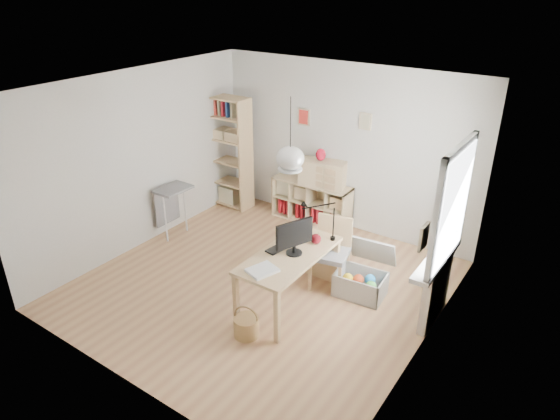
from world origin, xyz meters
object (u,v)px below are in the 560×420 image
Objects in this scene: tall_bookshelf at (229,148)px; cube_shelf at (311,204)px; desk at (289,260)px; drawer_chest at (323,173)px; monitor at (294,236)px; chair at (331,248)px; storage_chest at (363,278)px.

cube_shelf is at bearing 10.19° from tall_bookshelf.
desk reaches higher than cube_shelf.
desk is 2.03× the size of drawer_chest.
desk is 0.35m from monitor.
chair is (0.20, 0.72, -0.10)m from desk.
cube_shelf is 1.89× the size of drawer_chest.
cube_shelf is (-1.02, 2.23, -0.36)m from desk.
desk is at bearing -118.79° from chair.
desk is 1.55× the size of chair.
storage_chest is at bearing -40.88° from cube_shelf.
desk is 2.48m from cube_shelf.
monitor is (0.04, 0.04, 0.34)m from desk.
desk is 0.75× the size of tall_bookshelf.
storage_chest is at bearing 72.05° from monitor.
cube_shelf is at bearing 134.03° from storage_chest.
tall_bookshelf reaches higher than monitor.
chair is at bearing -179.38° from storage_chest.
tall_bookshelf is 3.10m from chair.
cube_shelf is at bearing 116.00° from chair.
desk is at bearing -115.61° from monitor.
chair is 0.58m from storage_chest.
cube_shelf is at bearing 114.61° from desk.
monitor is (-0.63, -0.72, 0.78)m from storage_chest.
tall_bookshelf reaches higher than desk.
tall_bookshelf is 2.06× the size of chair.
monitor is at bearing -136.06° from storage_chest.
storage_chest is at bearing -56.79° from drawer_chest.
desk is 3.27m from tall_bookshelf.
monitor is at bearing 41.37° from desk.
cube_shelf is 1.96m from chair.
chair is at bearing 99.85° from monitor.
tall_bookshelf is 3.58m from storage_chest.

